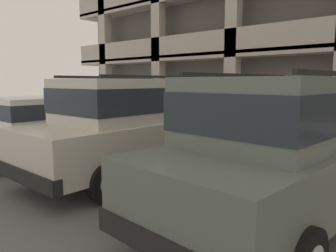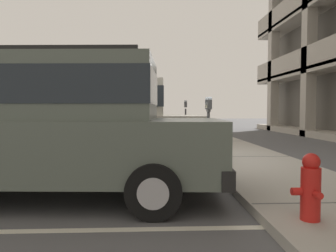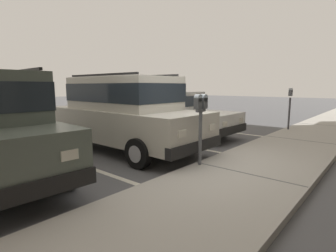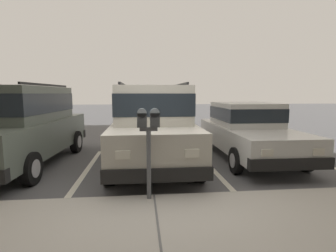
{
  "view_description": "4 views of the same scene",
  "coord_description": "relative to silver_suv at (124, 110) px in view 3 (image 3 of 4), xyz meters",
  "views": [
    {
      "loc": [
        4.9,
        -6.73,
        1.92
      ],
      "look_at": [
        -0.35,
        -0.79,
        0.84
      ],
      "focal_mm": 35.0,
      "sensor_mm": 36.0,
      "label": 1
    },
    {
      "loc": [
        7.88,
        -0.98,
        1.26
      ],
      "look_at": [
        0.19,
        -0.63,
        0.89
      ],
      "focal_mm": 35.0,
      "sensor_mm": 36.0,
      "label": 2
    },
    {
      "loc": [
        4.53,
        3.25,
        1.73
      ],
      "look_at": [
        0.07,
        -0.53,
        0.84
      ],
      "focal_mm": 28.0,
      "sensor_mm": 36.0,
      "label": 3
    },
    {
      "loc": [
        0.2,
        4.41,
        1.8
      ],
      "look_at": [
        -0.35,
        -0.93,
        1.13
      ],
      "focal_mm": 28.0,
      "sensor_mm": 36.0,
      "label": 4
    }
  ],
  "objects": [
    {
      "name": "sidewalk",
      "position": [
        0.07,
        3.49,
        -1.03
      ],
      "size": [
        40.0,
        2.2,
        0.12
      ],
      "color": "#ADA89E",
      "rests_on": "ground_plane"
    },
    {
      "name": "parking_stall_lines",
      "position": [
        1.56,
        0.79,
        -1.08
      ],
      "size": [
        12.04,
        4.8,
        0.01
      ],
      "color": "silver",
      "rests_on": "ground_plane"
    },
    {
      "name": "ground_plane",
      "position": [
        0.07,
        2.19,
        -1.14
      ],
      "size": [
        80.0,
        80.0,
        0.1
      ],
      "color": "#565659"
    },
    {
      "name": "red_sedan",
      "position": [
        -2.7,
        -0.45,
        -0.27
      ],
      "size": [
        1.87,
        4.5,
        1.54
      ],
      "rotation": [
        0.0,
        0.0,
        -0.01
      ],
      "color": "silver",
      "rests_on": "ground_plane"
    },
    {
      "name": "parking_meter_near",
      "position": [
        0.15,
        2.53,
        0.12
      ],
      "size": [
        0.35,
        0.12,
        1.46
      ],
      "color": "#595B60",
      "rests_on": "sidewalk"
    },
    {
      "name": "parking_meter_far",
      "position": [
        -5.81,
        2.58,
        0.05
      ],
      "size": [
        0.15,
        0.12,
        1.55
      ],
      "color": "#47474C",
      "rests_on": "sidewalk"
    },
    {
      "name": "silver_suv",
      "position": [
        0.0,
        0.0,
        0.0
      ],
      "size": [
        2.03,
        4.78,
        2.03
      ],
      "rotation": [
        0.0,
        0.0,
        0.0
      ],
      "color": "beige",
      "rests_on": "ground_plane"
    }
  ]
}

